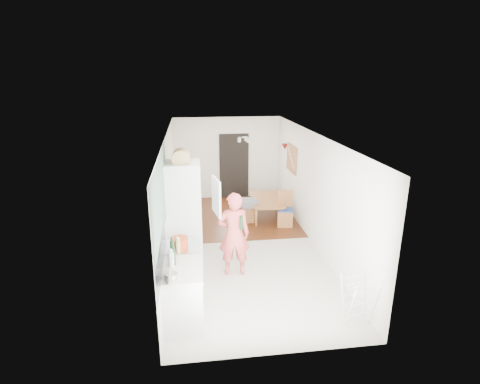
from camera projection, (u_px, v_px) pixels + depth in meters
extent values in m
cube|color=#BDB8A4|center=(243.00, 245.00, 8.50)|extent=(3.20, 7.00, 0.01)
cube|color=#5F3014|center=(234.00, 216.00, 10.25)|extent=(3.20, 3.30, 0.01)
cube|color=slate|center=(161.00, 199.00, 5.86)|extent=(0.02, 3.00, 1.30)
cube|color=black|center=(162.00, 255.00, 5.55)|extent=(0.02, 1.90, 0.50)
cube|color=black|center=(234.00, 166.00, 11.51)|extent=(0.90, 0.04, 2.00)
cube|color=silver|center=(183.00, 296.00, 5.80)|extent=(0.60, 0.90, 0.86)
cube|color=silver|center=(182.00, 270.00, 5.66)|extent=(0.62, 0.92, 0.06)
cube|color=silver|center=(184.00, 271.00, 6.51)|extent=(0.60, 0.60, 0.88)
cube|color=#B8B9BB|center=(182.00, 247.00, 6.37)|extent=(0.60, 0.60, 0.04)
cube|color=silver|center=(184.00, 216.00, 7.28)|extent=(0.66, 0.66, 2.15)
cube|color=silver|center=(216.00, 196.00, 6.93)|extent=(0.14, 0.56, 0.70)
cube|color=white|center=(200.00, 192.00, 7.18)|extent=(0.02, 0.52, 0.66)
cube|color=tan|center=(292.00, 158.00, 10.03)|extent=(0.03, 0.90, 0.70)
cube|color=olive|center=(291.00, 158.00, 10.02)|extent=(0.00, 0.94, 0.74)
cone|color=maroon|center=(285.00, 147.00, 10.57)|extent=(0.18, 0.18, 0.16)
imported|color=#DA524E|center=(234.00, 227.00, 7.02)|extent=(0.73, 0.50, 1.95)
imported|color=olive|center=(268.00, 209.00, 10.11)|extent=(0.81, 1.31, 0.44)
cube|color=slate|center=(249.00, 203.00, 9.70)|extent=(0.42, 0.42, 0.18)
cylinder|color=#C03A14|center=(179.00, 242.00, 6.30)|extent=(0.34, 0.34, 0.17)
cylinder|color=#B8B9BB|center=(171.00, 276.00, 5.33)|extent=(0.21, 0.21, 0.09)
cylinder|color=#183C20|center=(241.00, 223.00, 6.88)|extent=(0.06, 0.06, 0.27)
cylinder|color=#183C20|center=(174.00, 257.00, 5.70)|extent=(0.08, 0.08, 0.27)
cylinder|color=#183C20|center=(172.00, 250.00, 5.91)|extent=(0.08, 0.08, 0.29)
cylinder|color=silver|center=(171.00, 259.00, 5.67)|extent=(0.11, 0.11, 0.23)
cylinder|color=tan|center=(178.00, 246.00, 6.11)|extent=(0.07, 0.07, 0.22)
cylinder|color=tan|center=(179.00, 247.00, 6.12)|extent=(0.07, 0.07, 0.21)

